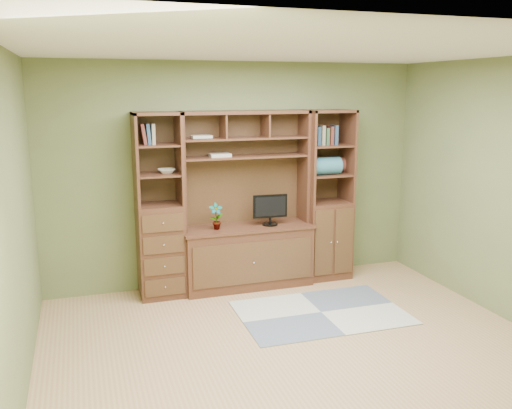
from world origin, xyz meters
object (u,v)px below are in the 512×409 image
object	(u,v)px
left_tower	(159,206)
right_tower	(327,195)
monitor	(270,204)
center_hutch	(247,201)

from	to	relation	value
left_tower	right_tower	size ratio (longest dim) A/B	1.00
left_tower	monitor	world-z (taller)	left_tower
center_hutch	right_tower	size ratio (longest dim) A/B	1.00
center_hutch	right_tower	xyz separation A→B (m)	(1.02, 0.04, 0.00)
center_hutch	left_tower	bearing A→B (deg)	177.71
center_hutch	monitor	world-z (taller)	center_hutch
right_tower	monitor	world-z (taller)	right_tower
left_tower	right_tower	distance (m)	2.02
right_tower	monitor	size ratio (longest dim) A/B	4.11
center_hutch	right_tower	distance (m)	1.03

